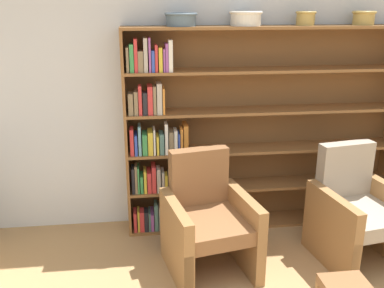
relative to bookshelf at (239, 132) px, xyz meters
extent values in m
cube|color=silver|center=(-0.23, 0.17, 0.45)|extent=(12.00, 0.06, 2.75)
cube|color=brown|center=(-1.03, -0.02, 0.01)|extent=(0.02, 0.30, 1.86)
cube|color=brown|center=(0.23, -0.02, 0.93)|extent=(2.50, 0.30, 0.02)
cube|color=brown|center=(0.23, -0.02, -0.91)|extent=(2.50, 0.30, 0.03)
cube|color=brown|center=(0.23, 0.12, 0.01)|extent=(2.50, 0.01, 1.86)
cube|color=red|center=(-0.98, -0.08, -0.80)|extent=(0.03, 0.15, 0.19)
cube|color=gold|center=(-0.95, -0.09, -0.79)|extent=(0.02, 0.13, 0.21)
cube|color=red|center=(-0.92, -0.09, -0.80)|extent=(0.04, 0.12, 0.20)
cube|color=black|center=(-0.88, -0.09, -0.80)|extent=(0.04, 0.13, 0.19)
cube|color=#4C756B|center=(-0.85, -0.07, -0.80)|extent=(0.02, 0.16, 0.18)
cube|color=#994C99|center=(-0.82, -0.05, -0.81)|extent=(0.03, 0.19, 0.17)
cube|color=#4C756B|center=(-0.79, -0.08, -0.77)|extent=(0.03, 0.15, 0.26)
cube|color=#B2A899|center=(-0.74, -0.06, -0.78)|extent=(0.04, 0.18, 0.24)
cube|color=#994C99|center=(-0.70, -0.05, -0.81)|extent=(0.04, 0.19, 0.17)
cube|color=#994C99|center=(-0.66, -0.07, -0.79)|extent=(0.03, 0.17, 0.22)
cube|color=#7F6B4C|center=(-0.61, -0.07, -0.81)|extent=(0.04, 0.17, 0.18)
cube|color=#7F6B4C|center=(-0.57, -0.08, -0.78)|extent=(0.02, 0.14, 0.23)
cube|color=#994C99|center=(-0.55, -0.05, -0.81)|extent=(0.02, 0.20, 0.18)
cube|color=brown|center=(0.23, -0.02, -0.52)|extent=(2.50, 0.30, 0.03)
cube|color=black|center=(-0.98, -0.08, -0.39)|extent=(0.02, 0.14, 0.24)
cube|color=#7F6B4C|center=(-0.96, -0.07, -0.38)|extent=(0.02, 0.16, 0.26)
cube|color=#388C47|center=(-0.94, -0.07, -0.39)|extent=(0.02, 0.16, 0.25)
cube|color=#388C47|center=(-0.91, -0.07, -0.43)|extent=(0.03, 0.17, 0.16)
cube|color=gold|center=(-0.88, -0.08, -0.40)|extent=(0.02, 0.15, 0.21)
cube|color=red|center=(-0.84, -0.06, -0.41)|extent=(0.04, 0.18, 0.19)
cube|color=red|center=(-0.80, -0.06, -0.39)|extent=(0.04, 0.18, 0.24)
cube|color=#B2A899|center=(-0.76, -0.08, -0.40)|extent=(0.03, 0.13, 0.22)
cube|color=#B2A899|center=(-0.72, -0.07, -0.41)|extent=(0.02, 0.16, 0.19)
cube|color=gold|center=(-0.69, -0.09, -0.43)|extent=(0.02, 0.13, 0.16)
cube|color=#4C756B|center=(-0.66, -0.07, -0.43)|extent=(0.02, 0.16, 0.16)
cube|color=orange|center=(-0.62, -0.07, -0.41)|extent=(0.04, 0.15, 0.19)
cube|color=brown|center=(0.23, -0.02, -0.16)|extent=(2.50, 0.30, 0.02)
cube|color=red|center=(-0.98, -0.08, -0.03)|extent=(0.03, 0.14, 0.24)
cube|color=#334CB2|center=(-0.95, -0.06, -0.05)|extent=(0.02, 0.19, 0.18)
cube|color=#669EB2|center=(-0.91, -0.07, -0.02)|extent=(0.02, 0.17, 0.26)
cube|color=#388C47|center=(-0.87, -0.06, -0.05)|extent=(0.04, 0.18, 0.19)
cube|color=gold|center=(-0.82, -0.06, -0.04)|extent=(0.04, 0.18, 0.21)
cube|color=white|center=(-0.79, -0.07, -0.03)|extent=(0.02, 0.16, 0.23)
cube|color=gold|center=(-0.76, -0.08, -0.06)|extent=(0.02, 0.14, 0.17)
cube|color=#4C756B|center=(-0.72, -0.07, -0.05)|extent=(0.04, 0.16, 0.19)
cube|color=white|center=(-0.68, -0.09, -0.01)|extent=(0.03, 0.13, 0.28)
cube|color=#7F6B4C|center=(-0.64, -0.06, -0.04)|extent=(0.04, 0.18, 0.20)
cube|color=white|center=(-0.60, -0.08, -0.04)|extent=(0.03, 0.14, 0.21)
cube|color=#334CB2|center=(-0.57, -0.07, -0.05)|extent=(0.02, 0.15, 0.18)
cube|color=orange|center=(-0.55, -0.09, -0.03)|extent=(0.02, 0.12, 0.23)
cube|color=orange|center=(-0.51, -0.06, -0.02)|extent=(0.04, 0.19, 0.26)
cube|color=brown|center=(0.23, -0.02, 0.20)|extent=(2.50, 0.30, 0.02)
cube|color=#7F6B4C|center=(-0.98, -0.09, 0.31)|extent=(0.04, 0.13, 0.19)
cube|color=#7F6B4C|center=(-0.93, -0.07, 0.32)|extent=(0.03, 0.17, 0.20)
cube|color=red|center=(-0.90, -0.09, 0.34)|extent=(0.03, 0.12, 0.25)
cube|color=black|center=(-0.86, -0.09, 0.31)|extent=(0.04, 0.12, 0.19)
cube|color=red|center=(-0.81, -0.06, 0.34)|extent=(0.04, 0.18, 0.24)
cube|color=#7F6B4C|center=(-0.77, -0.08, 0.34)|extent=(0.03, 0.15, 0.24)
cube|color=#B2A899|center=(-0.73, -0.07, 0.35)|extent=(0.04, 0.16, 0.27)
cube|color=orange|center=(-0.70, -0.08, 0.33)|extent=(0.02, 0.15, 0.22)
cube|color=brown|center=(0.23, -0.02, 0.57)|extent=(2.50, 0.30, 0.02)
cube|color=#7F6B4C|center=(-0.99, -0.05, 0.68)|extent=(0.02, 0.20, 0.20)
cube|color=#388C47|center=(-0.95, -0.05, 0.69)|extent=(0.03, 0.20, 0.23)
cube|color=red|center=(-0.92, -0.05, 0.72)|extent=(0.03, 0.19, 0.27)
cube|color=#7F6B4C|center=(-0.88, -0.08, 0.67)|extent=(0.04, 0.14, 0.17)
cube|color=#B2A899|center=(-0.84, -0.05, 0.72)|extent=(0.03, 0.19, 0.28)
cube|color=#994C99|center=(-0.80, -0.05, 0.72)|extent=(0.02, 0.19, 0.28)
cube|color=#334CB2|center=(-0.78, -0.08, 0.67)|extent=(0.02, 0.13, 0.18)
cube|color=red|center=(-0.75, -0.08, 0.69)|extent=(0.02, 0.15, 0.22)
cube|color=gold|center=(-0.72, -0.08, 0.68)|extent=(0.03, 0.13, 0.20)
cube|color=#994C99|center=(-0.69, -0.07, 0.67)|extent=(0.02, 0.16, 0.19)
cube|color=#994C99|center=(-0.66, -0.07, 0.70)|extent=(0.02, 0.16, 0.23)
cube|color=white|center=(-0.63, -0.08, 0.71)|extent=(0.03, 0.13, 0.26)
cylinder|color=slate|center=(-0.53, -0.02, 0.99)|extent=(0.25, 0.25, 0.10)
torus|color=slate|center=(-0.53, -0.02, 1.04)|extent=(0.27, 0.27, 0.02)
cylinder|color=silver|center=(0.01, -0.02, 1.00)|extent=(0.26, 0.26, 0.11)
torus|color=silver|center=(0.01, -0.02, 1.05)|extent=(0.28, 0.28, 0.02)
cylinder|color=tan|center=(0.54, -0.02, 1.00)|extent=(0.16, 0.16, 0.11)
torus|color=tan|center=(0.54, -0.02, 1.05)|extent=(0.18, 0.18, 0.02)
cylinder|color=tan|center=(1.06, -0.02, 1.00)|extent=(0.18, 0.18, 0.11)
torus|color=tan|center=(1.06, -0.02, 1.05)|extent=(0.21, 0.21, 0.02)
cube|color=olive|center=(-0.05, -1.00, -0.73)|extent=(0.08, 0.08, 0.38)
cube|color=olive|center=(-0.61, -1.11, -0.73)|extent=(0.08, 0.08, 0.38)
cube|color=olive|center=(-0.17, -0.40, -0.73)|extent=(0.08, 0.08, 0.38)
cube|color=olive|center=(-0.73, -0.52, -0.73)|extent=(0.08, 0.08, 0.38)
cube|color=brown|center=(-0.39, -0.76, -0.51)|extent=(0.60, 0.72, 0.12)
cube|color=brown|center=(-0.44, -0.48, -0.23)|extent=(0.49, 0.21, 0.50)
cube|color=olive|center=(-0.11, -0.70, -0.61)|extent=(0.21, 0.68, 0.62)
cube|color=olive|center=(-0.66, -0.81, -0.61)|extent=(0.21, 0.68, 0.62)
cube|color=olive|center=(0.63, -1.11, -0.73)|extent=(0.08, 0.08, 0.38)
cube|color=olive|center=(1.09, -0.41, -0.73)|extent=(0.08, 0.08, 0.38)
cube|color=olive|center=(0.53, -0.50, -0.73)|extent=(0.08, 0.08, 0.38)
cube|color=tan|center=(0.86, -0.76, -0.51)|extent=(0.58, 0.71, 0.12)
cube|color=tan|center=(0.81, -0.48, -0.23)|extent=(0.49, 0.20, 0.50)
cube|color=olive|center=(0.58, -0.80, -0.61)|extent=(0.19, 0.68, 0.62)
camera|label=1|loc=(-0.89, -3.68, 1.12)|focal=40.00mm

